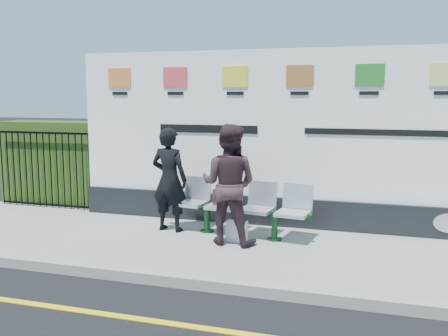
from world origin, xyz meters
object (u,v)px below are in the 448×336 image
(bench, at_px, (240,221))
(woman_left, at_px, (169,180))
(woman_right, at_px, (229,184))
(billboard, at_px, (299,151))

(bench, relative_size, woman_left, 1.30)
(woman_left, bearing_deg, bench, -171.73)
(woman_right, bearing_deg, billboard, -119.57)
(woman_left, xyz_separation_m, woman_right, (1.14, -0.40, 0.05))
(billboard, xyz_separation_m, bench, (-0.80, -0.86, -1.06))
(woman_right, bearing_deg, bench, -93.67)
(billboard, height_order, woman_right, billboard)
(billboard, distance_m, woman_left, 2.23)
(billboard, bearing_deg, bench, -132.88)
(billboard, xyz_separation_m, woman_left, (-1.99, -0.89, -0.44))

